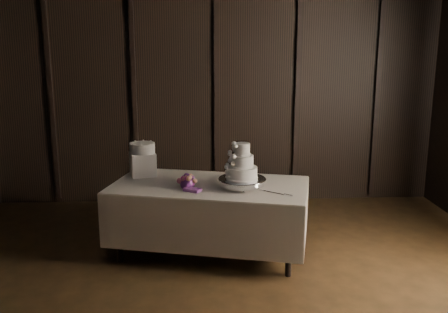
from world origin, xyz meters
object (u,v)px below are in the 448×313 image
wedding_cake (240,165)px  small_cake (142,148)px  cake_stand (242,183)px  display_table (210,216)px  box_pedestal (143,164)px  bouquet (187,182)px

wedding_cake → small_cake: size_ratio=1.33×
cake_stand → small_cake: 1.20m
display_table → box_pedestal: 0.94m
display_table → box_pedestal: size_ratio=8.38×
bouquet → small_cake: (-0.50, 0.52, 0.25)m
bouquet → box_pedestal: (-0.50, 0.52, 0.07)m
cake_stand → bouquet: (-0.55, 0.00, 0.01)m
display_table → bouquet: bouquet is taller
small_cake → wedding_cake: bearing=-27.7°
cake_stand → box_pedestal: box_pedestal is taller
bouquet → cake_stand: bearing=-0.4°
cake_stand → display_table: bearing=158.5°
display_table → box_pedestal: bearing=165.1°
bouquet → box_pedestal: bearing=134.0°
box_pedestal → small_cake: small_cake is taller
display_table → small_cake: (-0.72, 0.39, 0.65)m
box_pedestal → bouquet: bearing=-46.0°
bouquet → display_table: bearing=29.3°
wedding_cake → small_cake: bearing=138.3°
cake_stand → wedding_cake: bearing=-150.3°
wedding_cake → bouquet: bearing=163.9°
box_pedestal → small_cake: (0.00, 0.00, 0.18)m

